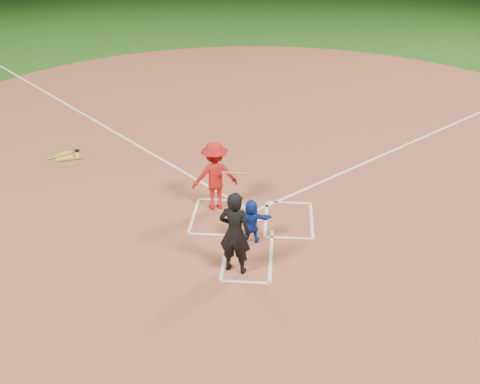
# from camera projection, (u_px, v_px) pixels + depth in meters

# --- Properties ---
(ground) EXTENTS (120.00, 120.00, 0.00)m
(ground) POSITION_uv_depth(u_px,v_px,m) (252.00, 218.00, 14.39)
(ground) COLOR #1D4D13
(ground) RESTS_ON ground
(home_plate_dirt) EXTENTS (28.00, 28.00, 0.01)m
(home_plate_dirt) POSITION_uv_depth(u_px,v_px,m) (262.00, 134.00, 19.66)
(home_plate_dirt) COLOR brown
(home_plate_dirt) RESTS_ON ground
(home_plate) EXTENTS (0.60, 0.60, 0.02)m
(home_plate) POSITION_uv_depth(u_px,v_px,m) (252.00, 217.00, 14.38)
(home_plate) COLOR silver
(home_plate) RESTS_ON home_plate_dirt
(on_deck_circle) EXTENTS (1.70, 1.70, 0.01)m
(on_deck_circle) POSITION_uv_depth(u_px,v_px,m) (67.00, 156.00, 17.92)
(on_deck_circle) COLOR brown
(on_deck_circle) RESTS_ON home_plate_dirt
(on_deck_logo) EXTENTS (0.80, 0.80, 0.00)m
(on_deck_logo) POSITION_uv_depth(u_px,v_px,m) (67.00, 156.00, 17.92)
(on_deck_logo) COLOR yellow
(on_deck_logo) RESTS_ON on_deck_circle
(on_deck_bat_a) EXTENTS (0.38, 0.80, 0.06)m
(on_deck_bat_a) POSITION_uv_depth(u_px,v_px,m) (74.00, 152.00, 18.11)
(on_deck_bat_a) COLOR brown
(on_deck_bat_a) RESTS_ON on_deck_circle
(on_deck_bat_b) EXTENTS (0.68, 0.59, 0.06)m
(on_deck_bat_b) POSITION_uv_depth(u_px,v_px,m) (60.00, 156.00, 17.83)
(on_deck_bat_b) COLOR #A46A3C
(on_deck_bat_b) RESTS_ON on_deck_circle
(on_deck_bat_c) EXTENTS (0.80, 0.38, 0.06)m
(on_deck_bat_c) POSITION_uv_depth(u_px,v_px,m) (72.00, 159.00, 17.62)
(on_deck_bat_c) COLOR olive
(on_deck_bat_c) RESTS_ON on_deck_circle
(bat_weight_donut) EXTENTS (0.19, 0.19, 0.05)m
(bat_weight_donut) POSITION_uv_depth(u_px,v_px,m) (77.00, 151.00, 18.24)
(bat_weight_donut) COLOR black
(bat_weight_donut) RESTS_ON on_deck_circle
(catcher) EXTENTS (1.11, 0.48, 1.16)m
(catcher) POSITION_uv_depth(u_px,v_px,m) (251.00, 221.00, 13.11)
(catcher) COLOR #13309E
(catcher) RESTS_ON home_plate_dirt
(umpire) EXTENTS (0.83, 0.65, 2.02)m
(umpire) POSITION_uv_depth(u_px,v_px,m) (235.00, 233.00, 11.85)
(umpire) COLOR black
(umpire) RESTS_ON home_plate_dirt
(chalk_markings) EXTENTS (28.35, 17.32, 0.01)m
(chalk_markings) POSITION_uv_depth(u_px,v_px,m) (261.00, 142.00, 19.03)
(chalk_markings) COLOR white
(chalk_markings) RESTS_ON home_plate_dirt
(batter_at_plate) EXTENTS (1.69, 1.04, 1.93)m
(batter_at_plate) POSITION_uv_depth(u_px,v_px,m) (215.00, 176.00, 14.45)
(batter_at_plate) COLOR red
(batter_at_plate) RESTS_ON home_plate_dirt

